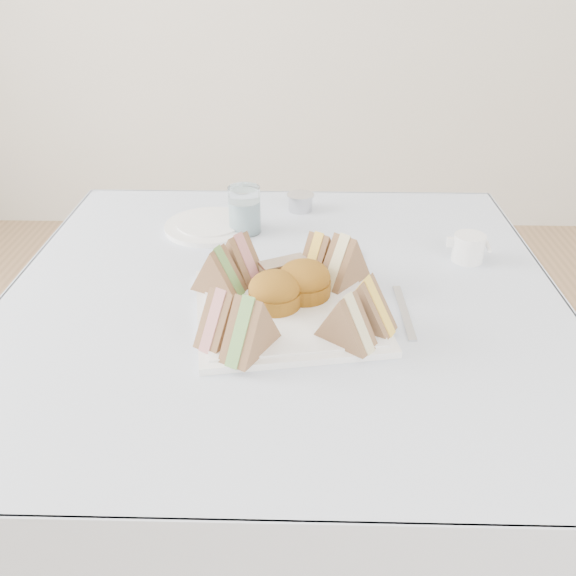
{
  "coord_description": "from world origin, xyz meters",
  "views": [
    {
      "loc": [
        0.03,
        -0.97,
        1.31
      ],
      "look_at": [
        0.01,
        -0.07,
        0.8
      ],
      "focal_mm": 38.0,
      "sensor_mm": 36.0,
      "label": 1
    }
  ],
  "objects_px": {
    "serving_plate": "(288,310)",
    "creamer_jug": "(469,248)",
    "water_glass": "(245,210)",
    "table": "(283,442)"
  },
  "relations": [
    {
      "from": "table",
      "to": "water_glass",
      "type": "height_order",
      "value": "water_glass"
    },
    {
      "from": "water_glass",
      "to": "creamer_jug",
      "type": "xyz_separation_m",
      "value": [
        0.46,
        -0.13,
        -0.02
      ]
    },
    {
      "from": "water_glass",
      "to": "creamer_jug",
      "type": "bearing_deg",
      "value": -15.59
    },
    {
      "from": "serving_plate",
      "to": "water_glass",
      "type": "bearing_deg",
      "value": 97.38
    },
    {
      "from": "serving_plate",
      "to": "creamer_jug",
      "type": "relative_size",
      "value": 4.97
    },
    {
      "from": "table",
      "to": "creamer_jug",
      "type": "distance_m",
      "value": 0.56
    },
    {
      "from": "serving_plate",
      "to": "water_glass",
      "type": "relative_size",
      "value": 3.03
    },
    {
      "from": "table",
      "to": "creamer_jug",
      "type": "bearing_deg",
      "value": 20.08
    },
    {
      "from": "table",
      "to": "water_glass",
      "type": "distance_m",
      "value": 0.51
    },
    {
      "from": "table",
      "to": "serving_plate",
      "type": "relative_size",
      "value": 2.89
    }
  ]
}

